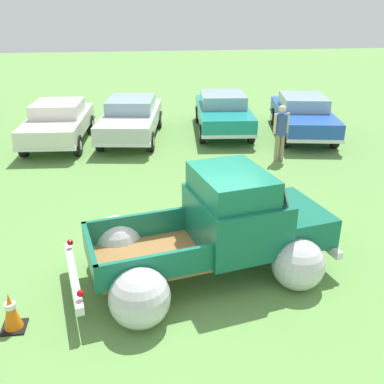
{
  "coord_description": "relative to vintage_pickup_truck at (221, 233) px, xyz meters",
  "views": [
    {
      "loc": [
        -1.06,
        -6.71,
        4.57
      ],
      "look_at": [
        0.0,
        1.25,
        1.08
      ],
      "focal_mm": 41.01,
      "sensor_mm": 36.0,
      "label": 1
    }
  ],
  "objects": [
    {
      "name": "ground_plane",
      "position": [
        -0.38,
        -0.08,
        -0.76
      ],
      "size": [
        80.0,
        80.0,
        0.0
      ],
      "primitive_type": "plane",
      "color": "#609347"
    },
    {
      "name": "vintage_pickup_truck",
      "position": [
        0.0,
        0.0,
        0.0
      ],
      "size": [
        4.91,
        3.48,
        1.96
      ],
      "rotation": [
        0.0,
        0.0,
        0.21
      ],
      "color": "black",
      "rests_on": "ground"
    },
    {
      "name": "show_car_0",
      "position": [
        -4.07,
        8.54,
        0.03
      ],
      "size": [
        2.18,
        4.35,
        1.43
      ],
      "rotation": [
        0.0,
        0.0,
        -1.64
      ],
      "color": "black",
      "rests_on": "ground"
    },
    {
      "name": "show_car_1",
      "position": [
        -1.56,
        8.87,
        0.03
      ],
      "size": [
        2.54,
        4.86,
        1.43
      ],
      "rotation": [
        0.0,
        0.0,
        -1.72
      ],
      "color": "black",
      "rests_on": "ground"
    },
    {
      "name": "show_car_2",
      "position": [
        1.88,
        9.31,
        0.03
      ],
      "size": [
        2.31,
        4.7,
        1.43
      ],
      "rotation": [
        0.0,
        0.0,
        -1.66
      ],
      "color": "black",
      "rests_on": "ground"
    },
    {
      "name": "show_car_3",
      "position": [
        4.71,
        8.47,
        0.03
      ],
      "size": [
        2.63,
        4.93,
        1.43
      ],
      "rotation": [
        0.0,
        0.0,
        -1.75
      ],
      "color": "black",
      "rests_on": "ground"
    },
    {
      "name": "spectator_0",
      "position": [
        2.96,
        5.75,
        0.24
      ],
      "size": [
        0.54,
        0.42,
        1.74
      ],
      "rotation": [
        0.0,
        0.0,
        1.83
      ],
      "color": "gray",
      "rests_on": "ground"
    },
    {
      "name": "lane_cone_0",
      "position": [
        -3.43,
        -1.17,
        -0.45
      ],
      "size": [
        0.36,
        0.36,
        0.63
      ],
      "color": "black",
      "rests_on": "ground"
    }
  ]
}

